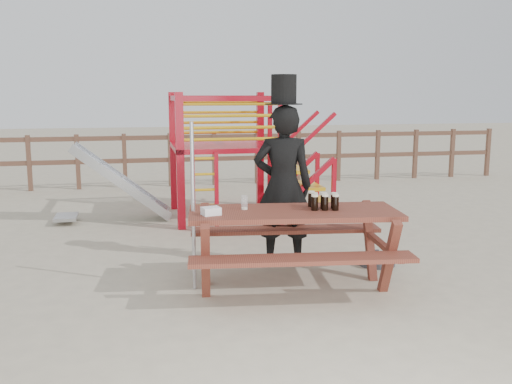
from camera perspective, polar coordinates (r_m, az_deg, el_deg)
name	(u,v)px	position (r m, az deg, el deg)	size (l,w,h in m)	color
ground	(257,285)	(6.36, 0.15, -9.25)	(60.00, 60.00, 0.00)	#B2A68B
back_fence	(192,153)	(13.01, -6.39, 3.87)	(15.09, 0.09, 1.20)	brown
playground_fort	(220,154)	(9.61, -3.64, 3.81)	(4.71, 1.84, 2.10)	#AC0B1A
picnic_table	(293,239)	(6.13, 3.77, -4.73)	(2.38, 1.78, 0.86)	brown
man_with_hat	(283,182)	(6.87, 2.72, 1.04)	(0.79, 0.60, 2.30)	black
metal_pole	(193,207)	(6.04, -6.31, -1.52)	(0.04, 0.04, 1.79)	#B2B2B7
parasol_base	(377,261)	(7.21, 11.98, -6.72)	(0.45, 0.45, 0.19)	#38383D
paper_bag	(211,211)	(5.83, -4.52, -1.91)	(0.18, 0.14, 0.08)	white
stout_pints	(323,201)	(6.14, 6.68, -0.90)	(0.31, 0.32, 0.17)	black
empty_glasses	(244,203)	(6.08, -1.17, -1.11)	(0.07, 0.07, 0.15)	silver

